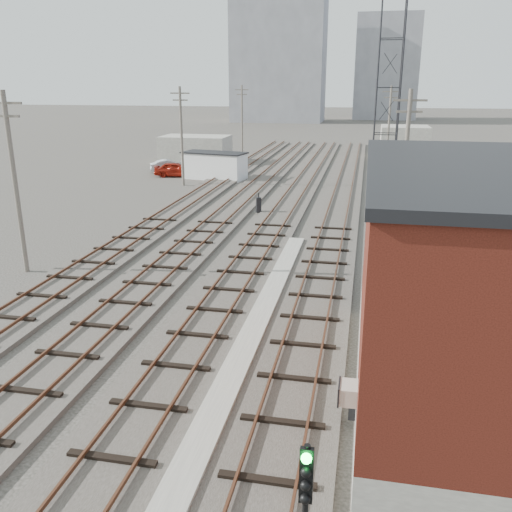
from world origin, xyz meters
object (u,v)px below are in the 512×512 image
(switch_stand, at_px, (259,205))
(car_grey, at_px, (205,167))
(site_trailer, at_px, (215,165))
(car_silver, at_px, (169,166))
(car_red, at_px, (176,169))

(switch_stand, relative_size, car_grey, 0.29)
(car_grey, bearing_deg, site_trailer, -129.36)
(car_silver, bearing_deg, car_red, -174.42)
(switch_stand, distance_m, car_red, 18.81)
(car_grey, bearing_deg, car_red, 143.11)
(car_red, xyz_separation_m, car_grey, (2.57, 1.98, -0.01))
(switch_stand, relative_size, site_trailer, 0.22)
(switch_stand, height_order, site_trailer, site_trailer)
(site_trailer, distance_m, car_red, 4.37)
(switch_stand, height_order, car_red, switch_stand)
(switch_stand, height_order, car_grey, switch_stand)
(car_red, distance_m, car_grey, 3.25)
(car_red, bearing_deg, car_grey, -59.33)
(site_trailer, distance_m, car_silver, 6.79)
(site_trailer, height_order, car_silver, site_trailer)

